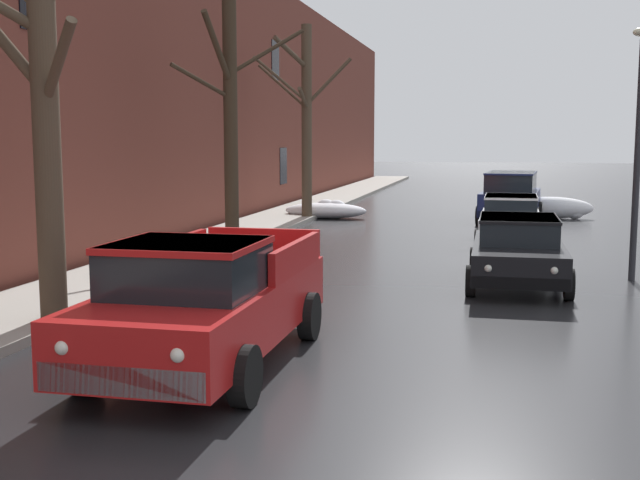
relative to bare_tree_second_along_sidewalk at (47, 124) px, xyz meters
name	(u,v)px	position (x,y,z in m)	size (l,w,h in m)	color
left_sidewalk_slab	(202,247)	(-1.00, 9.06, -3.17)	(2.47, 80.00, 0.16)	#A8A399
brick_townhouse_facade	(138,76)	(-2.73, 9.06, 1.46)	(0.63, 80.00, 9.43)	brown
snow_bank_near_corner_left	(170,281)	(0.86, 2.61, -2.92)	(1.89, 1.38, 0.74)	white
snow_bank_along_left_kerb	(552,208)	(8.90, 20.00, -2.85)	(3.14, 0.93, 0.82)	white
snow_bank_mid_block_left	(327,210)	(0.54, 18.23, -2.94)	(3.14, 1.24, 0.72)	white
bare_tree_second_along_sidewalk	(47,124)	(0.00, 0.00, 0.00)	(3.15, 2.28, 6.17)	#4C3D2D
bare_tree_mid_block	(230,114)	(-0.01, 8.76, 0.41)	(2.85, 2.62, 7.02)	#382B1E
bare_tree_far_down_block	(305,117)	(-0.06, 17.23, 0.55)	(3.65, 2.25, 7.10)	#4C3D2D
pickup_truck_red_approaching_near_lane	(205,301)	(3.14, -1.50, -2.37)	(2.25, 5.27, 1.76)	red
sedan_black_parked_kerbside_close	(518,249)	(7.31, 5.48, -2.50)	(2.02, 4.26, 1.42)	black
sedan_white_parked_kerbside_mid	(510,219)	(7.24, 11.68, -2.50)	(1.89, 4.16, 1.42)	silver
suv_darkblue_parked_far_down_block	(511,195)	(7.32, 18.21, -2.26)	(2.40, 4.39, 1.82)	navy
street_lamp_post	(638,139)	(9.73, 6.61, -0.25)	(0.44, 0.24, 5.30)	#28282D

